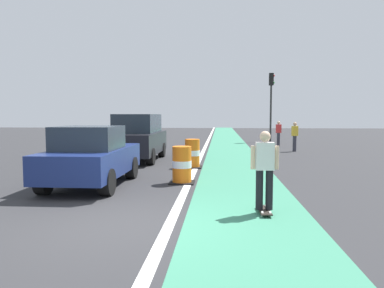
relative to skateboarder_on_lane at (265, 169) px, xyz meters
name	(u,v)px	position (x,y,z in m)	size (l,w,h in m)	color
ground_plane	(120,225)	(-2.73, -1.01, -0.91)	(100.00, 100.00, 0.00)	#2D2D30
bike_lane_strip	(231,155)	(-0.33, 10.99, -0.91)	(2.50, 80.00, 0.01)	#387F60
lane_divider_stripe	(202,155)	(-1.83, 10.99, -0.91)	(0.20, 80.00, 0.01)	silver
skateboarder_on_lane	(265,169)	(0.00, 0.00, 0.00)	(0.57, 0.81, 1.69)	black
parked_sedan_nearest	(91,157)	(-4.53, 2.60, -0.08)	(1.93, 4.10, 1.70)	navy
parked_suv_second	(138,137)	(-4.50, 8.50, 0.12)	(1.92, 4.60, 2.04)	black
traffic_barrel_front	(182,165)	(-2.02, 3.23, -0.38)	(0.73, 0.73, 1.09)	orange
traffic_barrel_mid	(192,154)	(-1.96, 6.46, -0.38)	(0.73, 0.73, 1.09)	orange
traffic_light_corner	(271,95)	(2.88, 20.63, 2.59)	(0.41, 0.32, 5.10)	#2D2D2D
pedestrian_crossing	(278,133)	(2.84, 16.53, -0.05)	(0.34, 0.20, 1.61)	#33333D
pedestrian_waiting	(295,136)	(3.18, 13.11, -0.05)	(0.34, 0.20, 1.61)	#33333D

